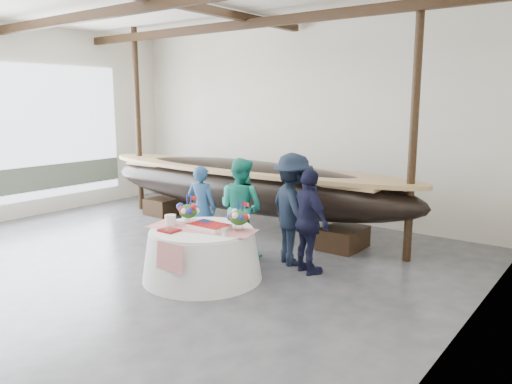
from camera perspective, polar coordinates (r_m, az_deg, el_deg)
The scene contains 11 objects.
floor at distance 8.14m, azimuth -19.12°, elevation -9.99°, with size 10.00×12.00×0.01m, color #3D3D42.
wall_back at distance 12.04m, azimuth 4.74°, elevation 7.99°, with size 10.00×0.02×4.50m, color silver.
wall_right at distance 4.43m, azimuth 17.98°, elevation 3.25°, with size 0.02×12.00×4.50m, color silver.
pavilion_structure at distance 8.17m, azimuth -16.45°, elevation 18.77°, with size 9.80×11.76×4.50m.
longboat_display at distance 10.71m, azimuth -1.50°, elevation 0.79°, with size 8.05×1.61×1.51m.
banquet_table at distance 7.91m, azimuth -6.16°, elevation -7.00°, with size 1.87×1.87×0.80m.
tabletop_items at distance 7.86m, azimuth -5.57°, elevation -2.94°, with size 1.81×1.03×0.40m.
guest_woman_blue at distance 9.31m, azimuth -6.23°, elevation -1.82°, with size 0.58×0.38×1.58m, color navy.
guest_woman_teal at distance 8.82m, azimuth -1.75°, elevation -1.81°, with size 0.86×0.67×1.78m, color #1B8F78.
guest_man_left at distance 8.43m, azimuth 4.22°, elevation -1.99°, with size 1.23×0.71×1.90m, color black.
guest_man_right at distance 8.01m, azimuth 6.07°, elevation -3.41°, with size 1.00×0.42×1.71m, color black.
Camera 1 is at (6.43, -4.16, 2.77)m, focal length 35.00 mm.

